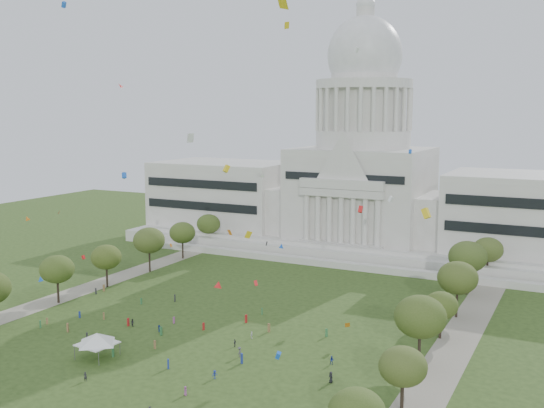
{
  "coord_description": "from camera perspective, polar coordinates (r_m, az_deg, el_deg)",
  "views": [
    {
      "loc": [
        70.21,
        -94.39,
        46.58
      ],
      "look_at": [
        0.0,
        45.0,
        24.0
      ],
      "focal_mm": 42.0,
      "sensor_mm": 36.0,
      "label": 1
    }
  ],
  "objects": [
    {
      "name": "person_0",
      "position": [
        114.83,
        5.3,
        -15.2
      ],
      "size": [
        1.15,
        1.03,
        1.98
      ],
      "primitive_type": "imported",
      "rotation": [
        0.0,
        0.0,
        5.77
      ],
      "color": "#26262B",
      "rests_on": "ground"
    },
    {
      "name": "person_8",
      "position": [
        145.08,
        -12.39,
        -10.34
      ],
      "size": [
        0.92,
        0.7,
        1.68
      ],
      "primitive_type": "imported",
      "rotation": [
        0.0,
        0.0,
        2.89
      ],
      "color": "#26262B",
      "rests_on": "ground"
    },
    {
      "name": "event_tent",
      "position": [
        128.36,
        -15.42,
        -11.52
      ],
      "size": [
        9.82,
        9.82,
        4.97
      ],
      "color": "#4C4C4C",
      "rests_on": "ground"
    },
    {
      "name": "person_4",
      "position": [
        130.54,
        -3.35,
        -12.32
      ],
      "size": [
        0.57,
        0.95,
        1.56
      ],
      "primitive_type": "imported",
      "rotation": [
        0.0,
        0.0,
        4.79
      ],
      "color": "#4C4C51",
      "rests_on": "ground"
    },
    {
      "name": "row_tree_l_2",
      "position": [
        164.95,
        -18.72,
        -5.56
      ],
      "size": [
        8.42,
        8.42,
        11.97
      ],
      "color": "black",
      "rests_on": "ground"
    },
    {
      "name": "person_9",
      "position": [
        116.34,
        -5.16,
        -14.98
      ],
      "size": [
        1.01,
        1.14,
        1.58
      ],
      "primitive_type": "imported",
      "rotation": [
        0.0,
        0.0,
        0.98
      ],
      "color": "navy",
      "rests_on": "ground"
    },
    {
      "name": "person_5",
      "position": [
        140.47,
        -10.08,
        -10.93
      ],
      "size": [
        1.48,
        1.37,
        1.56
      ],
      "primitive_type": "imported",
      "rotation": [
        0.0,
        0.0,
        2.45
      ],
      "color": "navy",
      "rests_on": "ground"
    },
    {
      "name": "row_tree_l_6",
      "position": [
        221.04,
        -5.72,
        -1.79
      ],
      "size": [
        8.19,
        8.19,
        11.64
      ],
      "color": "black",
      "rests_on": "ground"
    },
    {
      "name": "capitol",
      "position": [
        220.86,
        8.04,
        1.84
      ],
      "size": [
        160.0,
        64.5,
        91.3
      ],
      "color": "beige",
      "rests_on": "ground"
    },
    {
      "name": "row_tree_r_4",
      "position": [
        151.33,
        16.31,
        -6.37
      ],
      "size": [
        9.19,
        9.19,
        13.06
      ],
      "color": "black",
      "rests_on": "ground"
    },
    {
      "name": "row_tree_r_3",
      "position": [
        137.25,
        14.92,
        -8.78
      ],
      "size": [
        7.01,
        7.01,
        9.98
      ],
      "color": "black",
      "rests_on": "ground"
    },
    {
      "name": "row_tree_r_2",
      "position": [
        120.61,
        13.15,
        -9.82
      ],
      "size": [
        9.55,
        9.55,
        13.58
      ],
      "color": "black",
      "rests_on": "ground"
    },
    {
      "name": "distant_crowd",
      "position": [
        143.06,
        -10.34,
        -10.54
      ],
      "size": [
        65.44,
        36.23,
        1.94
      ],
      "color": "olive",
      "rests_on": "ground"
    },
    {
      "name": "row_tree_l_3",
      "position": [
        176.07,
        -14.64,
        -4.63
      ],
      "size": [
        8.12,
        8.12,
        11.55
      ],
      "color": "black",
      "rests_on": "ground"
    },
    {
      "name": "person_2",
      "position": [
        122.3,
        5.39,
        -13.77
      ],
      "size": [
        0.94,
        0.77,
        1.67
      ],
      "primitive_type": "imported",
      "rotation": [
        0.0,
        0.0,
        0.4
      ],
      "color": "navy",
      "rests_on": "ground"
    },
    {
      "name": "row_tree_r_6",
      "position": [
        188.02,
        18.8,
        -3.9
      ],
      "size": [
        8.42,
        8.42,
        11.97
      ],
      "color": "black",
      "rests_on": "ground"
    },
    {
      "name": "kite_swarm",
      "position": [
        123.93,
        -7.63,
        1.23
      ],
      "size": [
        98.68,
        107.85,
        62.52
      ],
      "color": "blue",
      "rests_on": "ground"
    },
    {
      "name": "person_7",
      "position": [
        119.47,
        -16.39,
        -14.62
      ],
      "size": [
        0.75,
        0.65,
        1.72
      ],
      "primitive_type": "imported",
      "rotation": [
        0.0,
        0.0,
        3.49
      ],
      "color": "#26262B",
      "rests_on": "ground"
    },
    {
      "name": "path_right",
      "position": [
        134.67,
        15.94,
        -12.32
      ],
      "size": [
        8.0,
        160.0,
        0.04
      ],
      "primitive_type": "cube",
      "color": "gray",
      "rests_on": "ground"
    },
    {
      "name": "row_tree_l_4",
      "position": [
        189.74,
        -10.97,
        -3.22
      ],
      "size": [
        9.29,
        9.29,
        13.21
      ],
      "color": "black",
      "rests_on": "ground"
    },
    {
      "name": "row_tree_r_1",
      "position": [
        103.31,
        11.66,
        -14.08
      ],
      "size": [
        7.58,
        7.58,
        10.78
      ],
      "color": "black",
      "rests_on": "ground"
    },
    {
      "name": "person_6",
      "position": [
        110.8,
        -7.77,
        -16.26
      ],
      "size": [
        0.83,
        0.93,
        1.59
      ],
      "primitive_type": "imported",
      "rotation": [
        0.0,
        0.0,
        2.11
      ],
      "color": "#994C8C",
      "rests_on": "ground"
    },
    {
      "name": "ground",
      "position": [
        126.53,
        -9.47,
        -13.49
      ],
      "size": [
        400.0,
        400.0,
        0.0
      ],
      "primitive_type": "plane",
      "color": "#2D4418",
      "rests_on": "ground"
    },
    {
      "name": "person_10",
      "position": [
        134.77,
        -1.84,
        -11.64
      ],
      "size": [
        0.8,
        1.03,
        1.55
      ],
      "primitive_type": "imported",
      "rotation": [
        0.0,
        0.0,
        1.95
      ],
      "color": "silver",
      "rests_on": "ground"
    },
    {
      "name": "row_tree_l_5",
      "position": [
        205.28,
        -8.04,
        -2.56
      ],
      "size": [
        8.33,
        8.33,
        11.85
      ],
      "color": "black",
      "rests_on": "ground"
    },
    {
      "name": "row_tree_r_5",
      "position": [
        170.72,
        17.15,
        -4.54
      ],
      "size": [
        9.82,
        9.82,
        13.96
      ],
      "color": "black",
      "rests_on": "ground"
    },
    {
      "name": "path_left",
      "position": [
        177.81,
        -16.34,
        -7.29
      ],
      "size": [
        8.0,
        160.0,
        0.04
      ],
      "primitive_type": "cube",
      "color": "gray",
      "rests_on": "ground"
    },
    {
      "name": "person_3",
      "position": [
        125.35,
        -2.94,
        -13.1
      ],
      "size": [
        0.89,
        1.38,
        1.99
      ],
      "primitive_type": "imported",
      "rotation": [
        0.0,
        0.0,
        4.9
      ],
      "color": "#4C4C51",
      "rests_on": "ground"
    }
  ]
}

